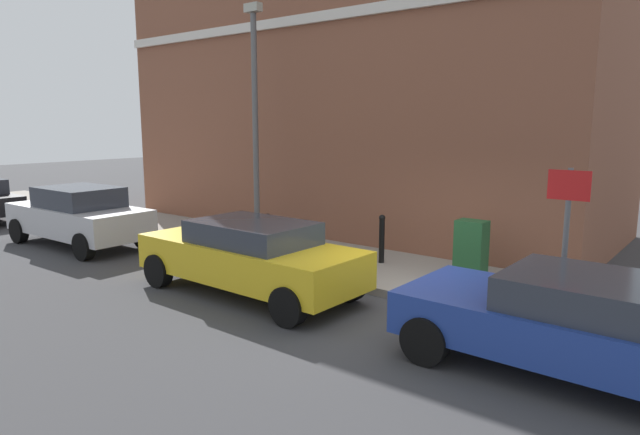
{
  "coord_description": "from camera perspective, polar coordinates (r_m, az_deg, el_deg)",
  "views": [
    {
      "loc": [
        -7.77,
        -4.43,
        3.09
      ],
      "look_at": [
        0.92,
        2.45,
        1.2
      ],
      "focal_mm": 31.09,
      "sensor_mm": 36.0,
      "label": 1
    }
  ],
  "objects": [
    {
      "name": "sidewalk",
      "position": [
        14.48,
        -8.86,
        -2.46
      ],
      "size": [
        2.78,
        30.0,
        0.15
      ],
      "primitive_type": "cube",
      "color": "gray",
      "rests_on": "ground"
    },
    {
      "name": "bollard_far_kerb",
      "position": [
        11.94,
        -5.37,
        -1.89
      ],
      "size": [
        0.14,
        0.14,
        1.04
      ],
      "color": "black",
      "rests_on": "sidewalk"
    },
    {
      "name": "ground",
      "position": [
        9.47,
        8.33,
        -9.48
      ],
      "size": [
        80.0,
        80.0,
        0.0
      ],
      "primitive_type": "plane",
      "color": "#38383A"
    },
    {
      "name": "corner_building",
      "position": [
        16.93,
        4.75,
        14.58
      ],
      "size": [
        6.2,
        13.89,
        9.09
      ],
      "color": "brown",
      "rests_on": "ground"
    },
    {
      "name": "car_blue",
      "position": [
        7.54,
        25.18,
        -9.85
      ],
      "size": [
        1.96,
        4.32,
        1.29
      ],
      "rotation": [
        0.0,
        0.0,
        1.56
      ],
      "color": "navy",
      "rests_on": "ground"
    },
    {
      "name": "bollard_near_cabinet",
      "position": [
        11.83,
        6.38,
        -2.02
      ],
      "size": [
        0.14,
        0.14,
        1.04
      ],
      "color": "black",
      "rests_on": "sidewalk"
    },
    {
      "name": "utility_cabinet",
      "position": [
        10.83,
        15.26,
        -3.52
      ],
      "size": [
        0.46,
        0.61,
        1.15
      ],
      "color": "#1E4C28",
      "rests_on": "sidewalk"
    },
    {
      "name": "lamppost",
      "position": [
        13.73,
        -6.69,
        10.5
      ],
      "size": [
        0.2,
        0.44,
        5.72
      ],
      "color": "#59595B",
      "rests_on": "sidewalk"
    },
    {
      "name": "car_yellow",
      "position": [
        10.13,
        -7.24,
        -3.87
      ],
      "size": [
        1.83,
        4.45,
        1.36
      ],
      "rotation": [
        0.0,
        0.0,
        1.56
      ],
      "color": "gold",
      "rests_on": "ground"
    },
    {
      "name": "street_sign",
      "position": [
        8.94,
        24.05,
        -0.37
      ],
      "size": [
        0.08,
        0.6,
        2.3
      ],
      "color": "#59595B",
      "rests_on": "sidewalk"
    },
    {
      "name": "car_silver",
      "position": [
        15.33,
        -23.58,
        0.2
      ],
      "size": [
        1.89,
        4.25,
        1.51
      ],
      "rotation": [
        0.0,
        0.0,
        1.59
      ],
      "color": "#B7B7BC",
      "rests_on": "ground"
    }
  ]
}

